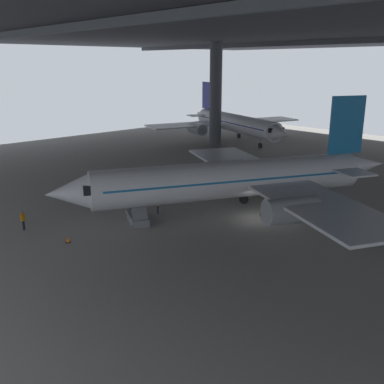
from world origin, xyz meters
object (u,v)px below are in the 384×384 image
crew_worker_by_stairs (158,205)px  airplane_distant (234,123)px  boarding_stairs (137,214)px  traffic_cone_orange (68,239)px  crew_worker_near_nose (23,219)px  airplane_main (237,179)px  baggage_tug (272,188)px

crew_worker_by_stairs → airplane_distant: bearing=122.3°
boarding_stairs → traffic_cone_orange: boarding_stairs is taller
crew_worker_near_nose → airplane_distant: bearing=111.3°
crew_worker_near_nose → traffic_cone_orange: bearing=15.9°
airplane_main → traffic_cone_orange: (-4.24, -15.28, -3.02)m
airplane_main → boarding_stairs: airplane_main is taller
boarding_stairs → baggage_tug: boarding_stairs is taller
crew_worker_near_nose → baggage_tug: size_ratio=0.70×
boarding_stairs → airplane_distant: 45.39m
airplane_main → baggage_tug: size_ratio=13.24×
boarding_stairs → baggage_tug: (2.69, 16.25, -0.19)m
boarding_stairs → airplane_distant: bearing=120.9°
boarding_stairs → airplane_distant: (-23.30, 38.87, 2.48)m
crew_worker_near_nose → airplane_distant: (-18.44, 47.29, 2.24)m
traffic_cone_orange → baggage_tug: baggage_tug is taller
traffic_cone_orange → boarding_stairs: bearing=91.8°
airplane_main → crew_worker_by_stairs: size_ratio=20.22×
airplane_distant → crew_worker_near_nose: bearing=-68.7°
crew_worker_near_nose → airplane_distant: 50.81m
crew_worker_by_stairs → traffic_cone_orange: size_ratio=2.64×
crew_worker_near_nose → crew_worker_by_stairs: (4.45, 11.11, -0.07)m
crew_worker_near_nose → traffic_cone_orange: size_ratio=2.82×
airplane_distant → baggage_tug: 34.56m
airplane_main → traffic_cone_orange: airplane_main is taller
airplane_main → baggage_tug: airplane_main is taller
airplane_main → crew_worker_near_nose: 19.29m
boarding_stairs → traffic_cone_orange: bearing=-88.2°
baggage_tug → boarding_stairs: bearing=-99.4°
crew_worker_by_stairs → airplane_distant: (-22.89, 36.18, 2.31)m
airplane_distant → boarding_stairs: bearing=-59.1°
airplane_distant → baggage_tug: size_ratio=12.83×
airplane_main → traffic_cone_orange: bearing=-105.5°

